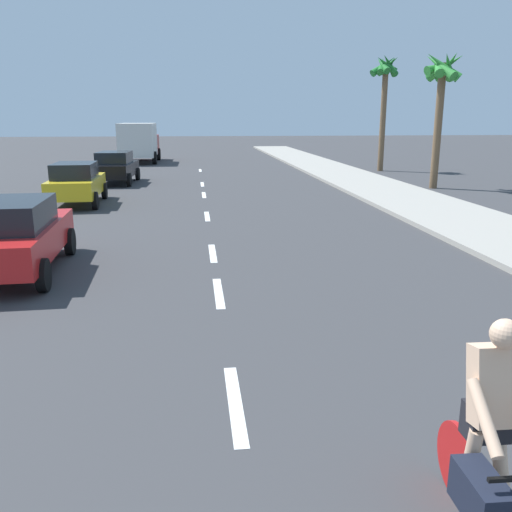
# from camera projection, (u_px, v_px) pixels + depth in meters

# --- Properties ---
(ground_plane) EXTENTS (160.00, 160.00, 0.00)m
(ground_plane) POSITION_uv_depth(u_px,v_px,m) (207.00, 218.00, 17.69)
(ground_plane) COLOR #38383A
(sidewalk_strip) EXTENTS (3.60, 80.00, 0.14)m
(sidewalk_strip) POSITION_uv_depth(u_px,v_px,m) (415.00, 202.00, 20.47)
(sidewalk_strip) COLOR #9E998E
(sidewalk_strip) RESTS_ON ground
(lane_stripe_2) EXTENTS (0.16, 1.80, 0.01)m
(lane_stripe_2) POSITION_uv_depth(u_px,v_px,m) (235.00, 403.00, 6.20)
(lane_stripe_2) COLOR white
(lane_stripe_2) RESTS_ON ground
(lane_stripe_3) EXTENTS (0.16, 1.80, 0.01)m
(lane_stripe_3) POSITION_uv_depth(u_px,v_px,m) (219.00, 293.00, 10.09)
(lane_stripe_3) COLOR white
(lane_stripe_3) RESTS_ON ground
(lane_stripe_4) EXTENTS (0.16, 1.80, 0.01)m
(lane_stripe_4) POSITION_uv_depth(u_px,v_px,m) (213.00, 253.00, 13.03)
(lane_stripe_4) COLOR white
(lane_stripe_4) RESTS_ON ground
(lane_stripe_5) EXTENTS (0.16, 1.80, 0.01)m
(lane_stripe_5) POSITION_uv_depth(u_px,v_px,m) (207.00, 216.00, 17.89)
(lane_stripe_5) COLOR white
(lane_stripe_5) RESTS_ON ground
(lane_stripe_6) EXTENTS (0.16, 1.80, 0.01)m
(lane_stripe_6) POSITION_uv_depth(u_px,v_px,m) (204.00, 195.00, 22.81)
(lane_stripe_6) COLOR white
(lane_stripe_6) RESTS_ON ground
(lane_stripe_7) EXTENTS (0.16, 1.80, 0.01)m
(lane_stripe_7) POSITION_uv_depth(u_px,v_px,m) (202.00, 184.00, 26.45)
(lane_stripe_7) COLOR white
(lane_stripe_7) RESTS_ON ground
(lane_stripe_8) EXTENTS (0.16, 1.80, 0.01)m
(lane_stripe_8) POSITION_uv_depth(u_px,v_px,m) (200.00, 170.00, 33.41)
(lane_stripe_8) COLOR white
(lane_stripe_8) RESTS_ON ground
(cyclist) EXTENTS (0.62, 1.71, 1.82)m
(cyclist) POSITION_uv_depth(u_px,v_px,m) (489.00, 448.00, 3.96)
(cyclist) COLOR black
(cyclist) RESTS_ON ground
(parked_car_red) EXTENTS (2.09, 4.28, 1.57)m
(parked_car_red) POSITION_uv_depth(u_px,v_px,m) (11.00, 234.00, 11.16)
(parked_car_red) COLOR red
(parked_car_red) RESTS_ON ground
(parked_car_yellow) EXTENTS (1.92, 3.95, 1.57)m
(parked_car_yellow) POSITION_uv_depth(u_px,v_px,m) (76.00, 182.00, 20.13)
(parked_car_yellow) COLOR gold
(parked_car_yellow) RESTS_ON ground
(parked_car_black) EXTENTS (2.05, 4.13, 1.57)m
(parked_car_black) POSITION_uv_depth(u_px,v_px,m) (115.00, 167.00, 26.63)
(parked_car_black) COLOR black
(parked_car_black) RESTS_ON ground
(delivery_truck) EXTENTS (2.73, 6.27, 2.80)m
(delivery_truck) POSITION_uv_depth(u_px,v_px,m) (139.00, 141.00, 38.99)
(delivery_truck) COLOR maroon
(delivery_truck) RESTS_ON ground
(palm_tree_far) EXTENTS (1.79, 2.01, 6.13)m
(palm_tree_far) POSITION_uv_depth(u_px,v_px,m) (442.00, 81.00, 23.84)
(palm_tree_far) COLOR brown
(palm_tree_far) RESTS_ON ground
(palm_tree_distant) EXTENTS (1.88, 1.77, 6.92)m
(palm_tree_distant) POSITION_uv_depth(u_px,v_px,m) (385.00, 79.00, 31.85)
(palm_tree_distant) COLOR brown
(palm_tree_distant) RESTS_ON ground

